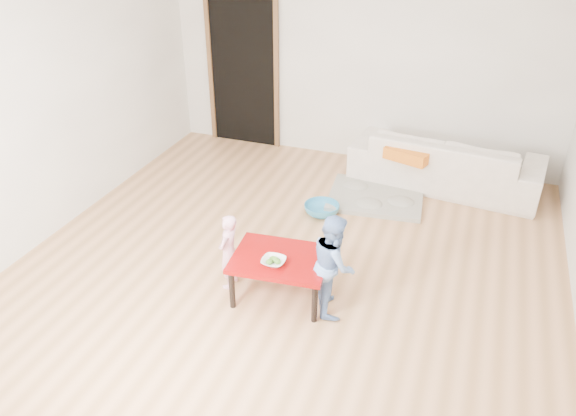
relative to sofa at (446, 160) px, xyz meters
The scene contains 13 objects.
floor 2.39m from the sofa, 119.85° to the right, with size 5.00×5.00×0.01m, color #AA7849.
back_wall 1.60m from the sofa, 159.07° to the left, with size 5.00×0.02×2.60m, color white.
left_wall 4.32m from the sofa, 150.86° to the right, with size 0.02×5.00×2.60m, color white.
doorway 2.90m from the sofa, behind, with size 1.02×0.08×2.11m, color brown, non-canonical shape.
sofa is the anchor object (origin of this frame).
cushion 0.50m from the sofa, 144.30° to the right, with size 0.50×0.44×0.13m, color orange.
red_table 2.88m from the sofa, 112.36° to the right, with size 0.81×0.61×0.41m, color #800707, non-canonical shape.
bowl 2.99m from the sofa, 111.89° to the right, with size 0.20×0.20×0.05m, color white.
broccoli 2.99m from the sofa, 111.89° to the right, with size 0.12×0.12×0.06m, color #2D5919, non-canonical shape.
child_pink 3.10m from the sofa, 120.53° to the right, with size 0.26×0.17×0.72m, color pink.
child_blue 2.73m from the sofa, 103.32° to the right, with size 0.44×0.34×0.90m, color #5887CD.
basin 1.68m from the sofa, 134.58° to the right, with size 0.39×0.39×0.12m, color teal.
blanket 0.98m from the sofa, 136.93° to the right, with size 1.05×0.88×0.05m, color #9C998A, non-canonical shape.
Camera 1 is at (1.47, -4.27, 3.13)m, focal length 35.00 mm.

